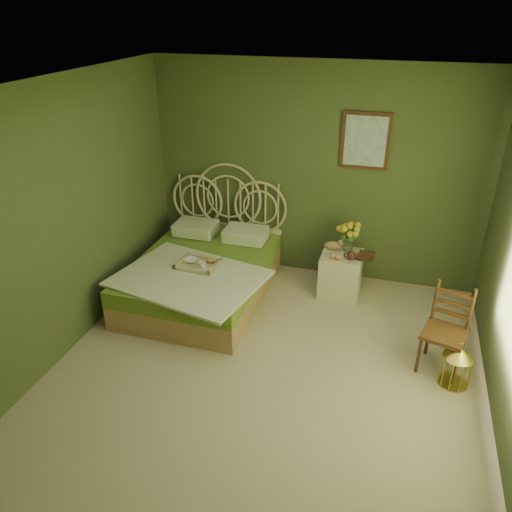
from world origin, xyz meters
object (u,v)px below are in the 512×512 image
(chair, at_px, (445,323))
(birdcage, at_px, (456,366))
(nightstand, at_px, (342,267))
(bed, at_px, (203,272))

(chair, height_order, birdcage, chair)
(nightstand, height_order, chair, nightstand)
(chair, bearing_deg, birdcage, -47.37)
(bed, xyz_separation_m, nightstand, (1.56, 0.52, 0.05))
(bed, bearing_deg, birdcage, -16.04)
(nightstand, bearing_deg, bed, -161.62)
(nightstand, relative_size, birdcage, 2.32)
(bed, xyz_separation_m, birdcage, (2.80, -0.80, -0.10))
(chair, bearing_deg, bed, -176.37)
(bed, relative_size, nightstand, 2.28)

